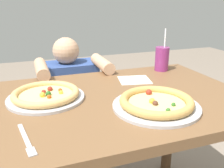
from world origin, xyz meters
TOP-DOWN VIEW (x-y plane):
  - dining_table at (0.00, 0.00)m, footprint 1.12×0.79m
  - pizza_near at (0.08, -0.16)m, footprint 0.35×0.35m
  - pizza_far at (-0.32, 0.08)m, footprint 0.33×0.33m
  - drink_cup_colored at (0.38, 0.30)m, footprint 0.08×0.08m
  - paper_napkin at (0.15, 0.18)m, footprint 0.19×0.17m
  - fork at (-0.41, -0.24)m, footprint 0.05×0.20m
  - diner_seated at (-0.13, 0.67)m, footprint 0.43×0.53m

SIDE VIEW (x-z plane):
  - diner_seated at x=-0.13m, z-range -0.05..0.87m
  - dining_table at x=0.00m, z-range 0.25..1.00m
  - paper_napkin at x=0.15m, z-range 0.75..0.75m
  - fork at x=-0.41m, z-range 0.75..0.75m
  - pizza_far at x=-0.32m, z-range 0.75..0.79m
  - pizza_near at x=0.08m, z-range 0.75..0.79m
  - drink_cup_colored at x=0.38m, z-range 0.70..0.94m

